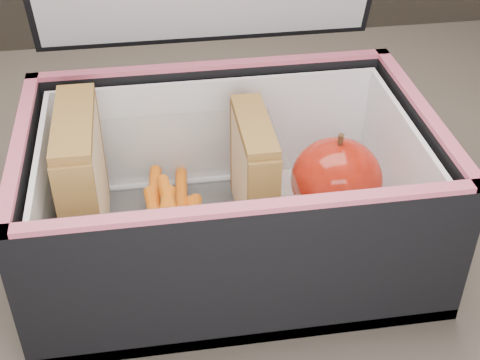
# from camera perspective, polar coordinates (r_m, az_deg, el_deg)

# --- Properties ---
(kitchen_table) EXTENTS (1.20, 0.80, 0.75)m
(kitchen_table) POSITION_cam_1_polar(r_m,az_deg,el_deg) (0.67, -3.99, -9.78)
(kitchen_table) COLOR #51473E
(kitchen_table) RESTS_ON ground
(lunch_bag) EXTENTS (0.32, 0.27, 0.32)m
(lunch_bag) POSITION_cam_1_polar(r_m,az_deg,el_deg) (0.54, -0.96, 0.03)
(lunch_bag) COLOR black
(lunch_bag) RESTS_ON kitchen_table
(plastic_tub) EXTENTS (0.19, 0.13, 0.08)m
(plastic_tub) POSITION_cam_1_polar(r_m,az_deg,el_deg) (0.56, -5.87, -1.31)
(plastic_tub) COLOR white
(plastic_tub) RESTS_ON lunch_bag
(sandwich_left) EXTENTS (0.03, 0.11, 0.12)m
(sandwich_left) POSITION_cam_1_polar(r_m,az_deg,el_deg) (0.55, -13.25, -0.05)
(sandwich_left) COLOR beige
(sandwich_left) RESTS_ON plastic_tub
(sandwich_right) EXTENTS (0.03, 0.09, 0.10)m
(sandwich_right) POSITION_cam_1_polar(r_m,az_deg,el_deg) (0.55, 1.17, 0.57)
(sandwich_right) COLOR beige
(sandwich_right) RESTS_ON plastic_tub
(carrot_sticks) EXTENTS (0.05, 0.14, 0.03)m
(carrot_sticks) POSITION_cam_1_polar(r_m,az_deg,el_deg) (0.56, -5.71, -3.12)
(carrot_sticks) COLOR orange
(carrot_sticks) RESTS_ON plastic_tub
(paper_napkin) EXTENTS (0.10, 0.10, 0.01)m
(paper_napkin) POSITION_cam_1_polar(r_m,az_deg,el_deg) (0.59, 7.31, -2.82)
(paper_napkin) COLOR white
(paper_napkin) RESTS_ON lunch_bag
(red_apple) EXTENTS (0.09, 0.09, 0.08)m
(red_apple) POSITION_cam_1_polar(r_m,az_deg,el_deg) (0.57, 8.22, 0.02)
(red_apple) COLOR maroon
(red_apple) RESTS_ON paper_napkin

